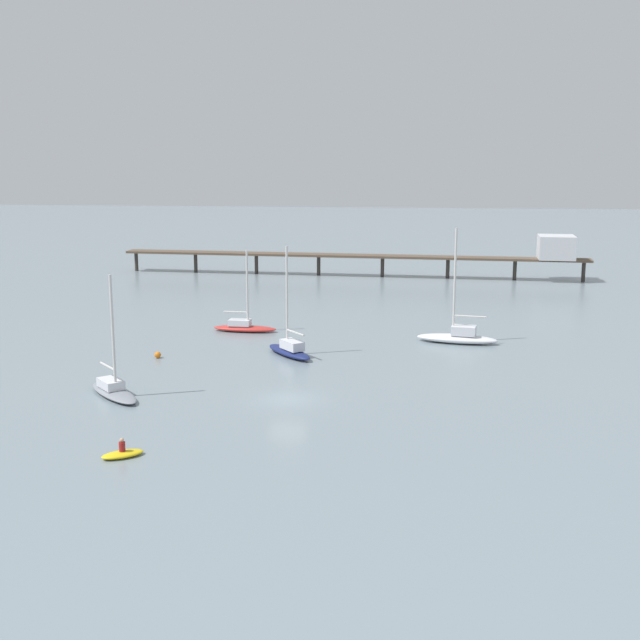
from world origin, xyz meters
TOP-DOWN VIEW (x-y plane):
  - ground_plane at (0.00, 0.00)m, footprint 400.00×400.00m
  - pier at (14.68, 57.92)m, footprint 64.06×6.97m
  - sailboat_red at (-7.45, 21.62)m, footprint 6.24×2.13m
  - sailboat_gray at (-12.40, -0.46)m, footprint 5.75×6.08m
  - sailboat_white at (12.70, 18.96)m, footprint 7.49×3.33m
  - sailboat_navy at (-1.67, 12.48)m, footprint 5.15×5.83m
  - dinghy_yellow at (-7.66, -12.11)m, footprint 2.59×2.27m
  - mooring_buoy_outer at (-12.55, 10.52)m, footprint 0.55×0.55m

SIDE VIEW (x-z plane):
  - ground_plane at x=0.00m, z-range 0.00..0.00m
  - dinghy_yellow at x=-7.66m, z-range -0.35..0.79m
  - mooring_buoy_outer at x=-12.55m, z-range 0.00..0.55m
  - sailboat_red at x=-7.45m, z-range -3.37..4.44m
  - sailboat_gray at x=-12.40m, z-range -3.81..4.91m
  - sailboat_navy at x=-1.67m, z-range -3.97..5.29m
  - sailboat_white at x=12.70m, z-range -4.50..5.85m
  - pier at x=14.68m, z-range 0.64..6.67m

